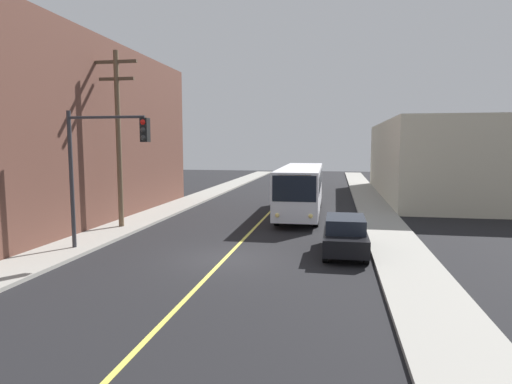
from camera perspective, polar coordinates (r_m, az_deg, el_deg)
ground_plane at (r=18.22m, az=-4.09°, el=-8.71°), size 120.00×120.00×0.00m
sidewalk_left at (r=29.81m, az=-12.86°, el=-2.82°), size 2.50×90.00×0.15m
sidewalk_right at (r=27.58m, az=16.11°, el=-3.64°), size 2.50×90.00×0.15m
lane_stripe_center at (r=32.68m, az=2.46°, el=-2.00°), size 0.16×60.00×0.01m
building_left_brick at (r=30.09m, az=-26.39°, el=6.88°), size 10.00×23.22×10.73m
building_right_warehouse at (r=42.23m, az=24.19°, el=3.86°), size 12.00×23.22×6.66m
city_bus at (r=29.21m, az=5.93°, el=0.57°), size 2.72×12.19×3.20m
parked_car_black at (r=19.15m, az=11.60°, el=-5.50°), size 1.82×4.40×1.62m
utility_pole_near at (r=25.12m, az=-17.60°, el=7.63°), size 2.40×0.28×9.57m
traffic_signal_left_corner at (r=19.82m, az=-19.46°, el=4.75°), size 3.75×0.48×6.00m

